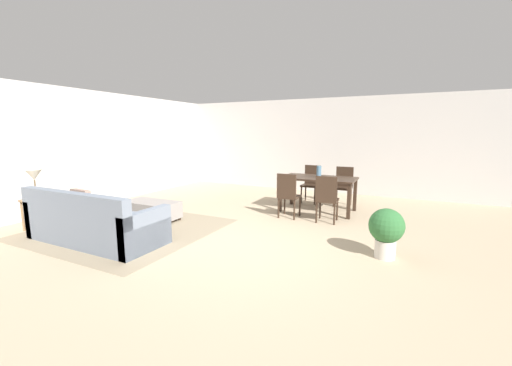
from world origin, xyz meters
name	(u,v)px	position (x,y,z in m)	size (l,w,h in m)	color
ground_plane	(241,244)	(0.00, 0.00, 0.00)	(10.80, 10.80, 0.00)	tan
wall_back	(323,146)	(0.00, 5.00, 1.35)	(9.00, 0.12, 2.70)	beige
wall_left	(78,149)	(-4.50, 0.50, 1.35)	(0.12, 11.00, 2.70)	beige
area_rug	(128,229)	(-2.21, -0.23, 0.00)	(3.00, 2.80, 0.01)	gray
couch	(94,224)	(-2.16, -0.93, 0.29)	(2.29, 0.91, 0.86)	slate
ottoman_table	(152,209)	(-2.25, 0.41, 0.22)	(1.11, 0.56, 0.38)	gray
side_table	(37,206)	(-3.61, -0.95, 0.45)	(0.40, 0.40, 0.56)	olive
table_lamp	(34,176)	(-3.61, -0.95, 0.97)	(0.26, 0.26, 0.52)	brown
dining_table	(318,182)	(0.51, 2.60, 0.66)	(1.60, 0.88, 0.76)	#332319
dining_chair_near_left	(288,193)	(0.13, 1.76, 0.52)	(0.40, 0.40, 0.92)	#332319
dining_chair_near_right	(327,196)	(0.91, 1.77, 0.52)	(0.42, 0.42, 0.92)	#332319
dining_chair_far_left	(311,181)	(0.12, 3.44, 0.52)	(0.40, 0.40, 0.92)	#332319
dining_chair_far_right	(344,184)	(0.92, 3.42, 0.52)	(0.40, 0.40, 0.92)	#332319
vase_centerpiece	(319,172)	(0.53, 2.59, 0.89)	(0.10, 0.10, 0.25)	slate
potted_plant	(386,229)	(2.07, 0.42, 0.41)	(0.48, 0.48, 0.70)	beige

